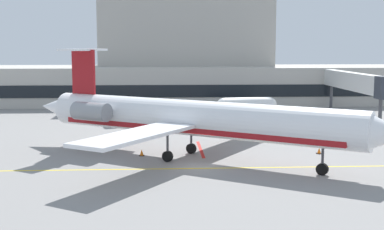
# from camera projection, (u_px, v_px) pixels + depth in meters

# --- Properties ---
(ground) EXTENTS (120.00, 120.00, 0.11)m
(ground) POSITION_uv_depth(u_px,v_px,m) (199.00, 166.00, 42.05)
(ground) COLOR gray
(terminal_building) EXTENTS (79.49, 17.58, 19.86)m
(terminal_building) POSITION_uv_depth(u_px,v_px,m) (200.00, 63.00, 90.26)
(terminal_building) COLOR #B7B2A8
(terminal_building) RESTS_ON ground
(jet_bridge_west) EXTENTS (2.40, 22.66, 6.05)m
(jet_bridge_west) POSITION_uv_depth(u_px,v_px,m) (357.00, 82.00, 70.36)
(jet_bridge_west) COLOR silver
(jet_bridge_west) RESTS_ON ground
(regional_jet) EXTENTS (30.57, 23.46, 9.29)m
(regional_jet) POSITION_uv_depth(u_px,v_px,m) (189.00, 118.00, 44.31)
(regional_jet) COLOR white
(regional_jet) RESTS_ON ground
(baggage_tug) EXTENTS (2.71, 3.86, 2.30)m
(baggage_tug) POSITION_uv_depth(u_px,v_px,m) (114.00, 116.00, 63.89)
(baggage_tug) COLOR silver
(baggage_tug) RESTS_ON ground
(pushback_tractor) EXTENTS (2.92, 3.74, 1.89)m
(pushback_tractor) POSITION_uv_depth(u_px,v_px,m) (279.00, 115.00, 66.27)
(pushback_tractor) COLOR #19389E
(pushback_tractor) RESTS_ON ground
(fuel_tank) EXTENTS (8.54, 3.18, 2.55)m
(fuel_tank) POSITION_uv_depth(u_px,v_px,m) (247.00, 105.00, 72.11)
(fuel_tank) COLOR white
(fuel_tank) RESTS_ON ground
(safety_cone_alpha) EXTENTS (0.47, 0.47, 0.55)m
(safety_cone_alpha) POSITION_uv_depth(u_px,v_px,m) (275.00, 137.00, 54.13)
(safety_cone_alpha) COLOR orange
(safety_cone_alpha) RESTS_ON ground
(safety_cone_bravo) EXTENTS (0.47, 0.47, 0.55)m
(safety_cone_bravo) POSITION_uv_depth(u_px,v_px,m) (319.00, 151.00, 46.78)
(safety_cone_bravo) COLOR orange
(safety_cone_bravo) RESTS_ON ground
(safety_cone_charlie) EXTENTS (0.47, 0.47, 0.55)m
(safety_cone_charlie) POSITION_uv_depth(u_px,v_px,m) (142.00, 153.00, 45.90)
(safety_cone_charlie) COLOR orange
(safety_cone_charlie) RESTS_ON ground
(safety_cone_delta) EXTENTS (0.47, 0.47, 0.55)m
(safety_cone_delta) POSITION_uv_depth(u_px,v_px,m) (74.00, 144.00, 50.11)
(safety_cone_delta) COLOR orange
(safety_cone_delta) RESTS_ON ground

